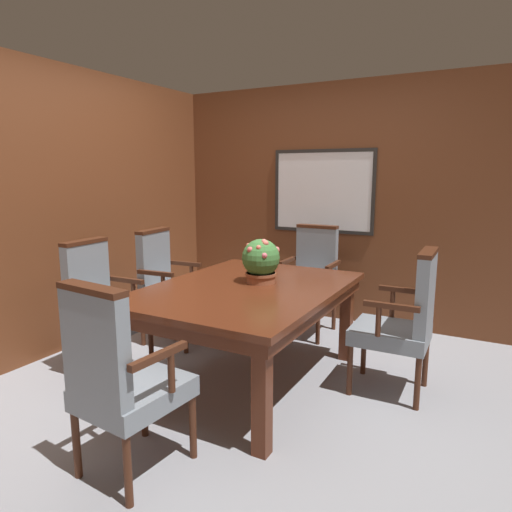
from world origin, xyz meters
TOP-DOWN VIEW (x-y plane):
  - ground_plane at (0.00, 0.00)m, footprint 14.00×14.00m
  - wall_back at (0.00, 1.93)m, footprint 7.20×0.08m
  - wall_left at (-1.58, 0.00)m, footprint 0.06×7.20m
  - dining_table at (0.17, 0.13)m, footprint 1.27×1.72m
  - chair_head_near at (0.16, -1.12)m, footprint 0.53×0.55m
  - chair_head_far at (0.18, 1.40)m, footprint 0.50×0.52m
  - chair_left_far at (-0.89, 0.51)m, footprint 0.55×0.53m
  - chair_right_far at (1.23, 0.49)m, footprint 0.53×0.51m
  - chair_left_near at (-0.90, -0.26)m, footprint 0.54×0.51m
  - potted_plant at (0.21, 0.28)m, footprint 0.28×0.28m

SIDE VIEW (x-z plane):
  - ground_plane at x=0.00m, z-range 0.00..0.00m
  - chair_head_near at x=0.16m, z-range 0.03..1.07m
  - chair_head_far at x=0.18m, z-range 0.03..1.07m
  - chair_left_far at x=-0.89m, z-range 0.03..1.07m
  - chair_right_far at x=1.23m, z-range 0.03..1.07m
  - chair_left_near at x=-0.90m, z-range 0.03..1.07m
  - dining_table at x=0.17m, z-range 0.28..1.01m
  - potted_plant at x=0.21m, z-range 0.73..1.07m
  - wall_left at x=-1.58m, z-range 0.00..2.45m
  - wall_back at x=0.00m, z-range 0.00..2.45m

